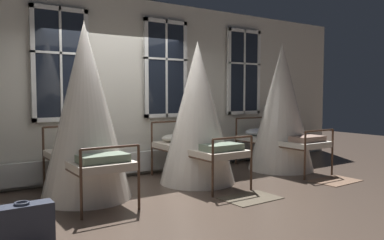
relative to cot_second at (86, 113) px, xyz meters
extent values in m
plane|color=#4C3D33|center=(0.93, -0.06, -1.21)|extent=(20.83, 20.83, 0.00)
cube|color=beige|center=(0.93, 1.11, 0.38)|extent=(11.41, 0.10, 3.18)
cube|color=black|center=(-0.05, 1.00, 0.73)|extent=(0.91, 0.02, 1.82)
cube|color=silver|center=(-0.05, 1.00, -0.14)|extent=(0.91, 0.06, 0.07)
cube|color=silver|center=(-0.05, 1.00, 1.61)|extent=(0.91, 0.06, 0.07)
cube|color=silver|center=(-0.47, 1.00, 0.73)|extent=(0.07, 0.06, 1.82)
cube|color=silver|center=(0.38, 1.00, 0.73)|extent=(0.07, 0.06, 1.82)
cube|color=silver|center=(-0.05, 1.00, 0.73)|extent=(0.04, 0.06, 1.82)
cube|color=silver|center=(-0.05, 1.00, 0.92)|extent=(0.91, 0.06, 0.04)
cube|color=black|center=(1.90, 1.00, 0.73)|extent=(0.91, 0.02, 1.82)
cube|color=silver|center=(1.90, 1.00, -0.14)|extent=(0.91, 0.06, 0.07)
cube|color=silver|center=(1.90, 1.00, 1.61)|extent=(0.91, 0.06, 0.07)
cube|color=silver|center=(1.48, 1.00, 0.73)|extent=(0.07, 0.06, 1.82)
cube|color=silver|center=(2.33, 1.00, 0.73)|extent=(0.07, 0.06, 1.82)
cube|color=silver|center=(1.90, 1.00, 0.73)|extent=(0.04, 0.06, 1.82)
cube|color=silver|center=(1.90, 1.00, 0.92)|extent=(0.91, 0.06, 0.04)
cube|color=black|center=(3.85, 1.00, 0.73)|extent=(0.91, 0.02, 1.82)
cube|color=silver|center=(3.85, 1.00, -0.14)|extent=(0.91, 0.06, 0.07)
cube|color=silver|center=(3.85, 1.00, 1.61)|extent=(0.91, 0.06, 0.07)
cube|color=silver|center=(3.43, 1.00, 0.73)|extent=(0.07, 0.06, 1.82)
cube|color=silver|center=(4.28, 1.00, 0.73)|extent=(0.07, 0.06, 1.82)
cube|color=silver|center=(3.85, 1.00, 0.73)|extent=(0.04, 0.06, 1.82)
cube|color=silver|center=(3.85, 1.00, 0.92)|extent=(0.91, 0.06, 0.04)
cube|color=silver|center=(0.93, 0.98, -0.96)|extent=(6.45, 0.10, 0.36)
cylinder|color=#4C3323|center=(-0.37, 0.91, -0.73)|extent=(0.04, 0.04, 0.96)
cylinder|color=#4C3323|center=(0.38, 0.90, -0.73)|extent=(0.04, 0.04, 0.96)
cylinder|color=#4C3323|center=(-0.38, -0.90, -0.80)|extent=(0.04, 0.04, 0.83)
cylinder|color=#4C3323|center=(0.37, -0.91, -0.80)|extent=(0.04, 0.04, 0.83)
cylinder|color=#4C3323|center=(-0.37, 0.00, -0.70)|extent=(0.05, 1.81, 0.03)
cylinder|color=#4C3323|center=(0.37, 0.00, -0.70)|extent=(0.05, 1.81, 0.03)
cylinder|color=#4C3323|center=(0.01, 0.90, -0.25)|extent=(0.75, 0.04, 0.03)
cylinder|color=#4C3323|center=(-0.01, -0.91, -0.38)|extent=(0.75, 0.04, 0.03)
cube|color=beige|center=(0.00, 0.00, -0.65)|extent=(0.78, 1.84, 0.10)
ellipsoid|color=silver|center=(0.01, 0.66, -0.53)|extent=(0.58, 0.40, 0.14)
cube|color=slate|center=(-0.01, -0.65, -0.55)|extent=(0.62, 0.37, 0.10)
cone|color=silver|center=(0.00, 0.00, 0.03)|extent=(1.27, 1.27, 2.49)
cylinder|color=#4C3323|center=(1.50, 0.84, -0.73)|extent=(0.04, 0.04, 0.96)
cylinder|color=#4C3323|center=(2.25, 0.84, -0.73)|extent=(0.04, 0.04, 0.96)
cylinder|color=#4C3323|center=(1.51, -0.97, -0.80)|extent=(0.04, 0.04, 0.83)
cylinder|color=#4C3323|center=(2.25, -0.97, -0.80)|extent=(0.04, 0.04, 0.83)
cylinder|color=#4C3323|center=(1.51, -0.06, -0.70)|extent=(0.03, 1.81, 0.03)
cylinder|color=#4C3323|center=(2.25, -0.06, -0.70)|extent=(0.03, 1.81, 0.03)
cylinder|color=#4C3323|center=(1.88, 0.84, -0.25)|extent=(0.75, 0.03, 0.03)
cylinder|color=#4C3323|center=(1.88, -0.97, -0.38)|extent=(0.75, 0.03, 0.03)
cube|color=beige|center=(1.88, -0.06, -0.65)|extent=(0.77, 1.83, 0.10)
ellipsoid|color=#B7B2A3|center=(1.88, 0.60, -0.53)|extent=(0.58, 0.40, 0.14)
cube|color=slate|center=(1.88, -0.71, -0.55)|extent=(0.62, 0.36, 0.10)
cone|color=silver|center=(1.88, -0.06, -0.04)|extent=(1.27, 1.27, 2.34)
cylinder|color=#4C3323|center=(3.50, 0.83, -0.73)|extent=(0.04, 0.04, 0.96)
cylinder|color=#4C3323|center=(4.25, 0.82, -0.73)|extent=(0.04, 0.04, 0.96)
cylinder|color=#4C3323|center=(3.49, -0.98, -0.80)|extent=(0.04, 0.04, 0.83)
cylinder|color=#4C3323|center=(4.23, -0.99, -0.80)|extent=(0.04, 0.04, 0.83)
cylinder|color=#4C3323|center=(3.49, -0.08, -0.70)|extent=(0.05, 1.81, 0.03)
cylinder|color=#4C3323|center=(4.24, -0.08, -0.70)|extent=(0.05, 1.81, 0.03)
cylinder|color=#4C3323|center=(3.87, 0.83, -0.25)|extent=(0.75, 0.04, 0.03)
cylinder|color=#4C3323|center=(3.86, -0.98, -0.38)|extent=(0.75, 0.04, 0.03)
cube|color=silver|center=(3.87, -0.08, -0.65)|extent=(0.78, 1.84, 0.10)
ellipsoid|color=silver|center=(3.87, 0.59, -0.53)|extent=(0.58, 0.40, 0.14)
cube|color=gray|center=(3.86, -0.72, -0.55)|extent=(0.62, 0.36, 0.10)
cone|color=silver|center=(3.87, -0.08, 0.01)|extent=(1.27, 1.27, 2.45)
cube|color=brown|center=(1.90, -1.33, -1.21)|extent=(0.81, 0.57, 0.01)
cube|color=brown|center=(3.85, -1.33, -1.21)|extent=(0.82, 0.58, 0.01)
cube|color=#2D3342|center=(-1.14, -1.47, -0.99)|extent=(0.56, 0.21, 0.44)
cube|color=tan|center=(-1.14, -1.36, -0.99)|extent=(0.50, 0.02, 0.03)
torus|color=#2D3342|center=(-1.14, -1.47, -0.76)|extent=(0.15, 0.15, 0.02)
camera|label=1|loc=(-1.84, -5.35, 0.28)|focal=36.45mm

